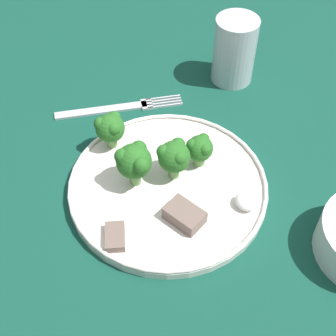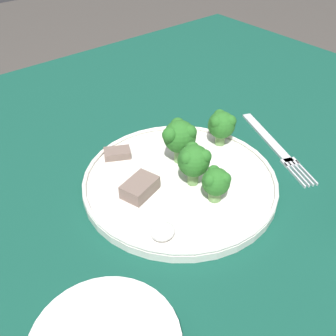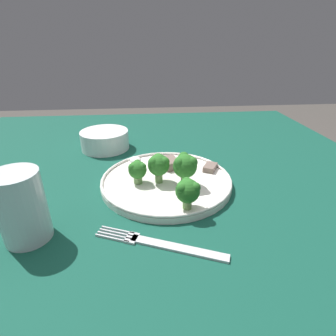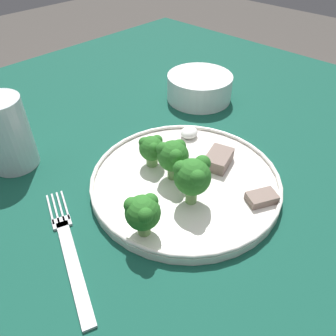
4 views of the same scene
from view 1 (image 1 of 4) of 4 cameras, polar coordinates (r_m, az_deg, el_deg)
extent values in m
cube|color=#114738|center=(0.69, 2.37, -1.46)|extent=(1.22, 1.15, 0.03)
cylinder|color=brown|center=(1.50, 6.11, 11.34)|extent=(0.06, 0.06, 0.75)
cylinder|color=white|center=(0.65, -0.01, -2.38)|extent=(0.28, 0.28, 0.01)
torus|color=white|center=(0.65, -0.01, -1.89)|extent=(0.28, 0.28, 0.01)
cube|color=silver|center=(0.77, -8.14, 6.98)|extent=(0.07, 0.14, 0.00)
cube|color=silver|center=(0.78, -2.61, 7.77)|extent=(0.03, 0.03, 0.00)
cube|color=silver|center=(0.77, -0.34, 7.56)|extent=(0.02, 0.05, 0.00)
cube|color=silver|center=(0.78, -0.43, 7.89)|extent=(0.02, 0.05, 0.00)
cube|color=silver|center=(0.78, -0.53, 8.21)|extent=(0.02, 0.05, 0.00)
cube|color=silver|center=(0.79, -0.62, 8.53)|extent=(0.02, 0.05, 0.00)
cylinder|color=silver|center=(0.81, 8.09, 14.01)|extent=(0.07, 0.07, 0.11)
cylinder|color=silver|center=(0.82, 7.92, 12.74)|extent=(0.06, 0.06, 0.06)
cylinder|color=#709E56|center=(0.70, -6.87, 3.38)|extent=(0.02, 0.02, 0.02)
sphere|color=#286B23|center=(0.68, -7.07, 4.85)|extent=(0.04, 0.04, 0.04)
sphere|color=#286B23|center=(0.66, -6.61, 4.80)|extent=(0.02, 0.02, 0.02)
sphere|color=#286B23|center=(0.68, -6.59, 6.12)|extent=(0.02, 0.02, 0.02)
sphere|color=#286B23|center=(0.67, -8.24, 5.37)|extent=(0.02, 0.02, 0.02)
cylinder|color=#709E56|center=(0.64, -4.03, -0.96)|extent=(0.02, 0.02, 0.03)
sphere|color=#286B23|center=(0.62, -4.18, 0.82)|extent=(0.05, 0.05, 0.05)
sphere|color=#286B23|center=(0.60, -3.53, 0.63)|extent=(0.02, 0.02, 0.02)
sphere|color=#286B23|center=(0.62, -3.58, 2.39)|extent=(0.02, 0.02, 0.02)
sphere|color=#286B23|center=(0.61, -5.59, 1.42)|extent=(0.02, 0.02, 0.02)
cylinder|color=#709E56|center=(0.67, 3.82, 1.12)|extent=(0.02, 0.02, 0.02)
sphere|color=#286B23|center=(0.65, 3.92, 2.39)|extent=(0.04, 0.04, 0.04)
sphere|color=#286B23|center=(0.64, 4.55, 2.28)|extent=(0.02, 0.02, 0.02)
sphere|color=#286B23|center=(0.65, 4.35, 3.54)|extent=(0.02, 0.02, 0.02)
sphere|color=#286B23|center=(0.65, 2.96, 2.85)|extent=(0.02, 0.02, 0.02)
cylinder|color=#709E56|center=(0.65, 0.68, -0.18)|extent=(0.02, 0.02, 0.02)
sphere|color=#286B23|center=(0.63, 0.70, 1.43)|extent=(0.04, 0.04, 0.04)
sphere|color=#286B23|center=(0.62, 1.40, 1.28)|extent=(0.02, 0.02, 0.02)
sphere|color=#286B23|center=(0.63, 1.24, 2.85)|extent=(0.02, 0.02, 0.02)
sphere|color=#286B23|center=(0.62, -0.52, 1.98)|extent=(0.02, 0.02, 0.02)
cube|color=#756056|center=(0.60, -6.48, -8.33)|extent=(0.05, 0.04, 0.01)
cube|color=#756056|center=(0.61, 2.02, -5.76)|extent=(0.06, 0.05, 0.02)
ellipsoid|color=white|center=(0.63, 9.45, -4.05)|extent=(0.03, 0.03, 0.02)
camera|label=2|loc=(0.56, 51.93, 16.63)|focal=42.00mm
camera|label=3|loc=(0.90, -18.25, 32.21)|focal=28.00mm
camera|label=4|loc=(0.64, -35.77, 24.43)|focal=35.00mm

